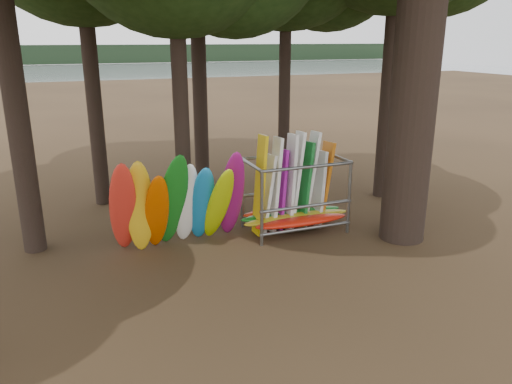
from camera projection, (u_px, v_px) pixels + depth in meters
name	position (u px, v px, depth m)	size (l,w,h in m)	color
ground	(272.00, 264.00, 12.29)	(120.00, 120.00, 0.00)	#47331E
lake	(93.00, 81.00, 65.68)	(160.00, 160.00, 0.00)	gray
far_shore	(76.00, 54.00, 109.58)	(160.00, 4.00, 4.00)	black
kayak_row	(180.00, 204.00, 12.76)	(3.60, 1.83, 2.87)	red
storage_rack	(294.00, 197.00, 14.22)	(3.24, 1.56, 2.83)	slate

